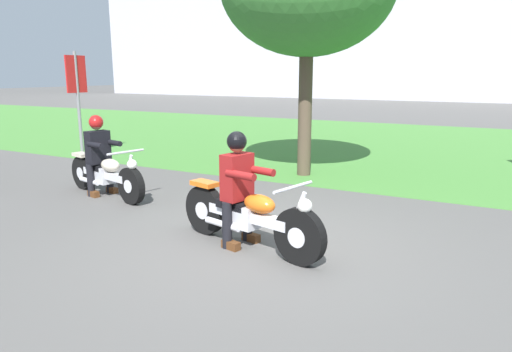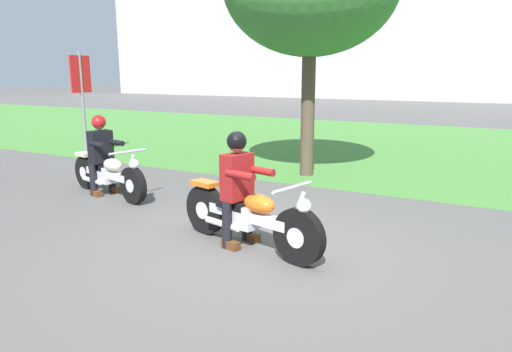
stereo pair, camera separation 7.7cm
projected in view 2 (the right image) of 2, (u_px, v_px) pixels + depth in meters
ground at (259, 246)px, 5.69m from camera, size 120.00×120.00×0.00m
grass_verge at (408, 146)px, 13.54m from camera, size 60.00×12.00×0.01m
motorcycle_lead at (248, 216)px, 5.57m from camera, size 2.15×0.81×0.88m
rider_lead at (238, 180)px, 5.59m from camera, size 0.62×0.55×1.40m
motorcycle_follow at (108, 174)px, 7.99m from camera, size 2.11×0.81×0.86m
rider_follow at (101, 149)px, 8.01m from camera, size 0.62×0.55×1.38m
sign_banner at (82, 88)px, 11.55m from camera, size 0.08×0.60×2.60m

